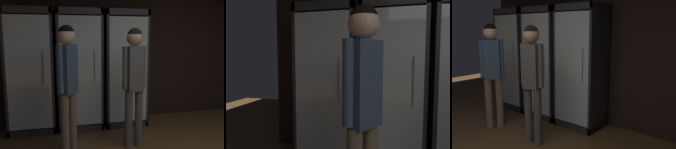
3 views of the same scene
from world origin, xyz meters
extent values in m
cube|color=#2B2B30|center=(-2.13, 2.96, 0.97)|extent=(0.71, 0.04, 1.93)
cube|color=#2B2B30|center=(-2.46, 2.70, 0.97)|extent=(0.04, 0.55, 1.93)
cube|color=#2B2B30|center=(-1.79, 2.70, 0.97)|extent=(0.04, 0.55, 1.93)
cube|color=#2B2B30|center=(-2.13, 2.70, 1.88)|extent=(0.71, 0.55, 0.10)
cube|color=white|center=(-2.13, 2.93, 0.97)|extent=(0.63, 0.02, 1.69)
cube|color=silver|center=(-2.13, 2.44, 0.97)|extent=(0.63, 0.02, 1.69)
cylinder|color=#B2B2B7|center=(-1.91, 2.41, 1.06)|extent=(0.02, 0.02, 0.50)
cube|color=silver|center=(-2.13, 2.70, 0.12)|extent=(0.61, 0.47, 0.02)
cylinder|color=black|center=(-2.27, 2.69, 0.24)|extent=(0.07, 0.07, 0.22)
cylinder|color=black|center=(-2.27, 2.69, 0.38)|extent=(0.02, 0.02, 0.06)
cylinder|color=beige|center=(-2.27, 2.69, 0.22)|extent=(0.07, 0.07, 0.06)
cylinder|color=black|center=(-1.98, 2.75, 0.22)|extent=(0.07, 0.07, 0.18)
cylinder|color=black|center=(-1.98, 2.75, 0.34)|extent=(0.02, 0.02, 0.06)
cylinder|color=beige|center=(-1.98, 2.75, 0.19)|extent=(0.07, 0.07, 0.06)
cube|color=silver|center=(-2.13, 2.70, 0.68)|extent=(0.61, 0.47, 0.02)
cylinder|color=#9EAD99|center=(-2.36, 2.73, 0.79)|extent=(0.08, 0.08, 0.21)
cylinder|color=#9EAD99|center=(-2.36, 2.73, 0.94)|extent=(0.03, 0.03, 0.08)
cylinder|color=#B2332D|center=(-2.36, 2.73, 0.77)|extent=(0.08, 0.08, 0.06)
cylinder|color=brown|center=(-2.20, 2.70, 0.79)|extent=(0.07, 0.07, 0.20)
cylinder|color=brown|center=(-2.20, 2.70, 0.94)|extent=(0.02, 0.02, 0.10)
cylinder|color=beige|center=(-2.20, 2.70, 0.77)|extent=(0.08, 0.08, 0.07)
cylinder|color=black|center=(-2.05, 2.71, 0.81)|extent=(0.08, 0.08, 0.24)
cylinder|color=black|center=(-2.05, 2.71, 0.97)|extent=(0.02, 0.02, 0.08)
cylinder|color=#2D2D33|center=(-2.05, 2.71, 0.81)|extent=(0.08, 0.08, 0.09)
cylinder|color=brown|center=(-1.89, 2.66, 0.80)|extent=(0.06, 0.06, 0.22)
cylinder|color=brown|center=(-1.89, 2.66, 0.96)|extent=(0.02, 0.02, 0.10)
cylinder|color=beige|center=(-1.89, 2.66, 0.78)|extent=(0.07, 0.07, 0.07)
cube|color=silver|center=(-2.13, 2.70, 1.24)|extent=(0.61, 0.47, 0.02)
cylinder|color=#9EAD99|center=(-2.29, 2.74, 1.37)|extent=(0.07, 0.07, 0.23)
cylinder|color=#9EAD99|center=(-2.29, 2.74, 1.53)|extent=(0.02, 0.02, 0.10)
cylinder|color=tan|center=(-2.29, 2.74, 1.35)|extent=(0.07, 0.07, 0.08)
cylinder|color=#9EAD99|center=(-1.97, 2.73, 1.34)|extent=(0.07, 0.07, 0.19)
cylinder|color=#9EAD99|center=(-1.97, 2.73, 1.47)|extent=(0.03, 0.03, 0.06)
cylinder|color=white|center=(-1.97, 2.73, 1.32)|extent=(0.07, 0.07, 0.07)
cube|color=#2B2B30|center=(-1.36, 2.96, 0.97)|extent=(0.71, 0.04, 1.93)
cube|color=#2B2B30|center=(-1.70, 2.70, 0.97)|extent=(0.04, 0.55, 1.93)
cube|color=#2B2B30|center=(-1.03, 2.70, 0.97)|extent=(0.04, 0.55, 1.93)
cube|color=#2B2B30|center=(-1.36, 2.70, 1.88)|extent=(0.71, 0.55, 0.10)
cube|color=white|center=(-1.36, 2.93, 0.97)|extent=(0.63, 0.02, 1.69)
cube|color=silver|center=(-1.36, 2.44, 0.97)|extent=(0.63, 0.02, 1.69)
cylinder|color=#B2B2B7|center=(-1.15, 2.41, 1.06)|extent=(0.02, 0.02, 0.50)
cylinder|color=#336B38|center=(-1.51, 2.67, 0.24)|extent=(0.07, 0.07, 0.22)
cylinder|color=#336B38|center=(-1.51, 2.67, 0.40)|extent=(0.03, 0.03, 0.09)
cylinder|color=#2D2D33|center=(-1.51, 2.67, 0.23)|extent=(0.07, 0.07, 0.08)
cylinder|color=black|center=(-1.22, 2.71, 0.23)|extent=(0.07, 0.07, 0.21)
cylinder|color=black|center=(-1.22, 2.71, 0.38)|extent=(0.03, 0.03, 0.09)
cylinder|color=tan|center=(-1.22, 2.71, 0.24)|extent=(0.07, 0.07, 0.08)
cube|color=silver|center=(-1.36, 2.70, 0.68)|extent=(0.61, 0.47, 0.02)
cylinder|color=#9EAD99|center=(-1.56, 2.72, 0.79)|extent=(0.07, 0.07, 0.20)
cylinder|color=#9EAD99|center=(-1.56, 2.72, 0.93)|extent=(0.02, 0.02, 0.09)
cylinder|color=#B2332D|center=(-1.56, 2.72, 0.77)|extent=(0.07, 0.07, 0.07)
cylinder|color=gray|center=(-1.36, 2.66, 0.79)|extent=(0.08, 0.08, 0.21)
cylinder|color=gray|center=(-1.36, 2.66, 0.93)|extent=(0.03, 0.03, 0.06)
cylinder|color=tan|center=(-1.36, 2.66, 0.79)|extent=(0.08, 0.08, 0.05)
cylinder|color=#9EAD99|center=(-1.16, 2.66, 0.81)|extent=(0.07, 0.07, 0.24)
cylinder|color=#9EAD99|center=(-1.16, 2.66, 0.98)|extent=(0.02, 0.02, 0.10)
cylinder|color=#B2332D|center=(-1.16, 2.66, 0.79)|extent=(0.08, 0.08, 0.09)
cube|color=silver|center=(-1.36, 2.70, 1.24)|extent=(0.61, 0.47, 0.02)
cylinder|color=#194723|center=(-1.56, 2.74, 1.35)|extent=(0.08, 0.08, 0.21)
cylinder|color=#194723|center=(-1.56, 2.74, 1.49)|extent=(0.03, 0.03, 0.07)
cylinder|color=#2D2D33|center=(-1.56, 2.74, 1.35)|extent=(0.08, 0.08, 0.08)
cylinder|color=#194723|center=(-1.36, 2.70, 1.35)|extent=(0.06, 0.06, 0.21)
cylinder|color=#194723|center=(-1.36, 2.70, 1.51)|extent=(0.02, 0.02, 0.10)
cylinder|color=#2D2D33|center=(-1.36, 2.70, 1.34)|extent=(0.07, 0.07, 0.06)
cylinder|color=black|center=(-1.16, 2.72, 1.36)|extent=(0.06, 0.06, 0.23)
cylinder|color=black|center=(-1.16, 2.72, 1.53)|extent=(0.02, 0.02, 0.09)
cylinder|color=#B2332D|center=(-1.16, 2.72, 1.33)|extent=(0.07, 0.07, 0.07)
cube|color=#2B2B30|center=(-0.94, 2.70, 0.97)|extent=(0.04, 0.55, 1.93)
cylinder|color=gray|center=(-0.76, 2.74, 0.35)|extent=(0.03, 0.03, 0.09)
cylinder|color=#336B38|center=(-0.75, 2.67, 0.65)|extent=(0.06, 0.06, 0.20)
cylinder|color=#336B38|center=(-0.75, 2.67, 0.79)|extent=(0.02, 0.02, 0.09)
cylinder|color=#2D2D33|center=(-0.75, 2.67, 0.63)|extent=(0.07, 0.07, 0.06)
cylinder|color=#336B38|center=(-0.82, 2.66, 1.07)|extent=(0.08, 0.08, 0.20)
cylinder|color=#336B38|center=(-0.82, 2.66, 1.20)|extent=(0.03, 0.03, 0.06)
cylinder|color=#B2332D|center=(-0.82, 2.66, 1.07)|extent=(0.08, 0.08, 0.07)
cylinder|color=gray|center=(-0.82, 2.71, 1.51)|extent=(0.07, 0.07, 0.23)
cylinder|color=gray|center=(-0.82, 2.71, 1.67)|extent=(0.03, 0.03, 0.10)
cylinder|color=white|center=(-0.82, 2.71, 1.48)|extent=(0.07, 0.07, 0.08)
cube|color=#384C66|center=(-1.61, 1.75, 1.10)|extent=(0.27, 0.28, 0.60)
cylinder|color=#384C66|center=(-1.70, 1.64, 1.12)|extent=(0.07, 0.07, 0.57)
cylinder|color=#384C66|center=(-1.52, 1.86, 1.12)|extent=(0.07, 0.07, 0.57)
sphere|color=beige|center=(-1.61, 1.75, 1.52)|extent=(0.22, 0.22, 0.22)
sphere|color=black|center=(-1.61, 1.75, 1.55)|extent=(0.20, 0.20, 0.20)
camera|label=1|loc=(-1.78, -1.29, 1.52)|focal=39.33mm
camera|label=2|loc=(-1.51, 0.47, 1.25)|focal=29.23mm
camera|label=3|loc=(1.56, -0.39, 1.58)|focal=38.63mm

